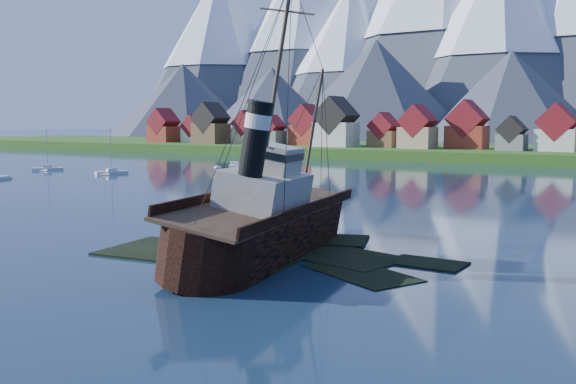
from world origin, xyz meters
The scene contains 9 objects.
ground centered at (0.00, 0.00, 0.00)m, with size 1400.00×1400.00×0.00m, color #172A41.
shoal centered at (1.78, 2.15, -0.35)m, with size 31.71×21.24×1.14m.
shore_bank centered at (0.00, 170.00, 0.00)m, with size 600.00×80.00×3.20m, color #1E4E16.
seawall centered at (0.00, 132.00, 0.00)m, with size 600.00×2.50×2.00m, color #3F3D38.
town centered at (-33.12, 152.18, 8.99)m, with size 250.96×16.69×17.30m.
tugboat_wreck centered at (1.79, 1.58, 3.05)m, with size 7.10×30.61×24.25m.
sailboat_b centered at (-97.74, 52.62, 0.24)m, with size 5.66×6.76×10.30m.
sailboat_c centered at (-65.76, 84.02, 0.26)m, with size 6.98×8.86×11.77m.
sailboat_f centered at (-76.48, 53.34, 0.25)m, with size 4.35×7.26×10.66m.
Camera 1 is at (33.34, -44.61, 11.67)m, focal length 40.00 mm.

